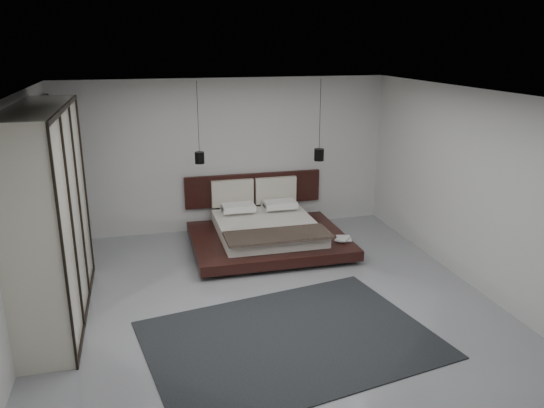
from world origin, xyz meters
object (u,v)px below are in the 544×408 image
object	(u,v)px
pendant_left	(200,157)
lattice_screen	(53,178)
bed	(266,230)
wardrobe	(49,216)
rug	(290,339)
pendant_right	(319,154)

from	to	relation	value
pendant_left	lattice_screen	bearing A→B (deg)	176.46
lattice_screen	bed	size ratio (longest dim) A/B	1.01
bed	wardrobe	bearing A→B (deg)	-151.86
wardrobe	rug	size ratio (longest dim) A/B	0.83
bed	pendant_right	world-z (taller)	pendant_right
lattice_screen	pendant_left	bearing A→B (deg)	-3.54
pendant_left	pendant_right	size ratio (longest dim) A/B	0.95
bed	pendant_right	distance (m)	1.65
lattice_screen	wardrobe	bearing A→B (deg)	-83.57
bed	pendant_right	bearing A→B (deg)	20.05
bed	wardrobe	xyz separation A→B (m)	(-3.18, -1.70, 1.07)
pendant_right	rug	bearing A→B (deg)	-113.69
wardrobe	rug	world-z (taller)	wardrobe
pendant_right	lattice_screen	bearing A→B (deg)	178.14
bed	wardrobe	distance (m)	3.76
lattice_screen	rug	size ratio (longest dim) A/B	0.78
pendant_left	rug	world-z (taller)	pendant_left
lattice_screen	wardrobe	world-z (taller)	wardrobe
wardrobe	bed	bearing A→B (deg)	28.14
pendant_left	wardrobe	bearing A→B (deg)	-135.38
lattice_screen	pendant_right	size ratio (longest dim) A/B	1.82
lattice_screen	bed	distance (m)	3.62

